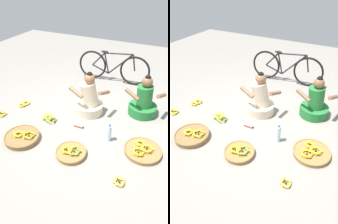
{
  "view_description": "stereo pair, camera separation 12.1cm",
  "coord_description": "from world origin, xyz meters",
  "views": [
    {
      "loc": [
        1.23,
        -2.75,
        2.32
      ],
      "look_at": [
        0.0,
        -0.2,
        0.35
      ],
      "focal_mm": 33.89,
      "sensor_mm": 36.0,
      "label": 1
    },
    {
      "loc": [
        1.34,
        -2.7,
        2.32
      ],
      "look_at": [
        0.0,
        -0.2,
        0.35
      ],
      "focal_mm": 33.89,
      "sensor_mm": 36.0,
      "label": 2
    }
  ],
  "objects": [
    {
      "name": "water_bottle",
      "position": [
        0.48,
        -0.29,
        0.15
      ],
      "size": [
        0.07,
        0.07,
        0.31
      ],
      "color": "silver",
      "rests_on": "ground"
    },
    {
      "name": "loose_bananas_front_right",
      "position": [
        0.89,
        -1.0,
        0.03
      ],
      "size": [
        0.15,
        0.16,
        0.08
      ],
      "color": "yellow",
      "rests_on": "ground"
    },
    {
      "name": "packet_carton_stack",
      "position": [
        -0.11,
        -0.2,
        0.03
      ],
      "size": [
        0.17,
        0.05,
        0.06
      ],
      "color": "red",
      "rests_on": "ground"
    },
    {
      "name": "vendor_woman_behind",
      "position": [
        0.79,
        0.69,
        0.25
      ],
      "size": [
        0.7,
        0.53,
        0.79
      ],
      "color": "#237233",
      "rests_on": "ground"
    },
    {
      "name": "banana_basket_near_vendor",
      "position": [
        0.09,
        -0.83,
        0.04
      ],
      "size": [
        0.46,
        0.46,
        0.14
      ],
      "color": "olive",
      "rests_on": "ground"
    },
    {
      "name": "vendor_woman_front",
      "position": [
        -0.13,
        0.3,
        0.27
      ],
      "size": [
        0.68,
        0.53,
        0.83
      ],
      "color": "beige",
      "rests_on": "ground"
    },
    {
      "name": "ground_plane",
      "position": [
        0.0,
        0.0,
        0.0
      ],
      "size": [
        10.0,
        10.0,
        0.0
      ],
      "primitive_type": "plane",
      "color": "gray"
    },
    {
      "name": "loose_bananas_back_left",
      "position": [
        -1.41,
        -0.04,
        0.03
      ],
      "size": [
        0.21,
        0.27,
        0.09
      ],
      "color": "yellow",
      "rests_on": "ground"
    },
    {
      "name": "banana_basket_back_center",
      "position": [
        1.04,
        -0.33,
        0.04
      ],
      "size": [
        0.56,
        0.56,
        0.13
      ],
      "color": "olive",
      "rests_on": "ground"
    },
    {
      "name": "bicycle_leaning",
      "position": [
        -0.19,
        1.75,
        0.36
      ],
      "size": [
        1.7,
        0.15,
        0.73
      ],
      "color": "black",
      "rests_on": "ground"
    },
    {
      "name": "banana_basket_front_left",
      "position": [
        -0.78,
        -0.88,
        0.05
      ],
      "size": [
        0.56,
        0.56,
        0.15
      ],
      "color": "brown",
      "rests_on": "ground"
    },
    {
      "name": "loose_bananas_mid_right",
      "position": [
        -1.59,
        -0.52,
        0.03
      ],
      "size": [
        0.22,
        0.18,
        0.09
      ],
      "color": "yellow",
      "rests_on": "ground"
    },
    {
      "name": "loose_bananas_near_bicycle",
      "position": [
        -0.7,
        -0.23,
        0.03
      ],
      "size": [
        0.31,
        0.26,
        0.1
      ],
      "color": "yellow",
      "rests_on": "ground"
    }
  ]
}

